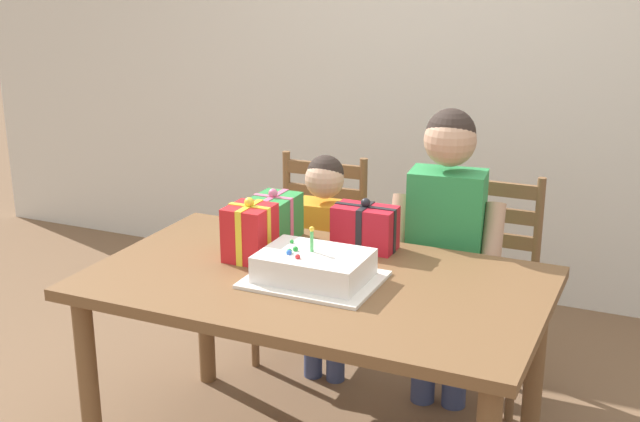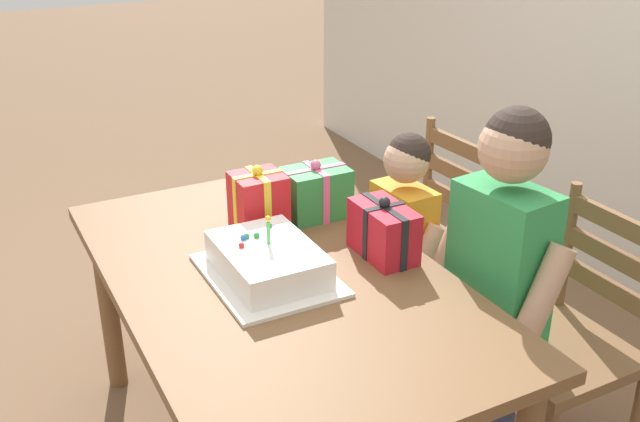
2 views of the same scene
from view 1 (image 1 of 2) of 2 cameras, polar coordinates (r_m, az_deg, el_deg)
name	(u,v)px [view 1 (image 1 of 2)]	position (r m, az deg, el deg)	size (l,w,h in m)	color
back_wall	(467,54)	(4.46, 10.06, 10.59)	(6.40, 0.11, 2.60)	silver
dining_table	(316,302)	(2.88, -0.28, -6.29)	(1.56, 0.93, 0.74)	brown
birthday_cake	(314,268)	(2.80, -0.41, -3.93)	(0.44, 0.34, 0.19)	white
gift_box_red_large	(273,218)	(3.20, -3.22, -0.50)	(0.16, 0.22, 0.21)	#2D8E42
gift_box_beside_cake	(250,233)	(3.00, -4.84, -1.49)	(0.16, 0.17, 0.24)	red
gift_box_corner_small	(365,228)	(3.10, 3.12, -1.15)	(0.24, 0.14, 0.20)	red
chair_left	(313,258)	(3.80, -0.50, -3.25)	(0.44, 0.44, 0.92)	brown
chair_right	(482,285)	(3.57, 11.06, -5.01)	(0.42, 0.42, 0.92)	brown
child_older	(446,232)	(3.29, 8.63, -1.43)	(0.47, 0.28, 1.25)	#38426B
child_younger	(324,248)	(3.51, 0.30, -2.53)	(0.37, 0.22, 1.01)	#38426B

